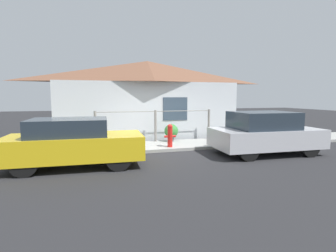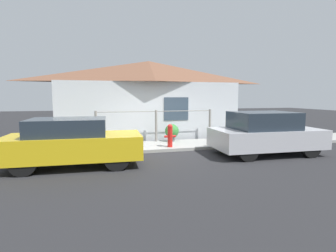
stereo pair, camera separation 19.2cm
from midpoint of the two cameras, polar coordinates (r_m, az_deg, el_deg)
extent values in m
plane|color=#262628|center=(9.35, -0.93, -5.72)|extent=(60.00, 60.00, 0.00)
cube|color=#9E9E99|center=(10.21, -2.27, -4.36)|extent=(24.00, 1.84, 0.11)
cube|color=silver|center=(11.33, -3.86, 3.06)|extent=(8.03, 0.12, 2.61)
cube|color=#384756|center=(11.50, 1.12, 3.78)|extent=(1.10, 0.04, 1.00)
pyramid|color=brown|center=(12.38, -4.95, 11.66)|extent=(8.43, 2.20, 0.98)
cylinder|color=gray|center=(10.59, -16.02, -0.36)|extent=(0.10, 0.10, 1.30)
cylinder|color=gray|center=(10.85, -3.24, 0.04)|extent=(0.10, 0.10, 1.30)
cylinder|color=gray|center=(11.61, 8.40, 0.41)|extent=(0.10, 0.10, 1.30)
cylinder|color=gray|center=(10.80, -3.26, 3.21)|extent=(4.80, 0.03, 0.03)
cube|color=gold|center=(7.80, -20.18, -4.24)|extent=(3.75, 1.74, 0.65)
cube|color=#232D38|center=(7.74, -21.42, -0.22)|extent=(2.08, 1.49, 0.47)
cylinder|color=black|center=(8.47, -11.86, -4.79)|extent=(0.69, 0.22, 0.68)
cylinder|color=black|center=(7.13, -11.48, -6.91)|extent=(0.69, 0.22, 0.68)
cylinder|color=black|center=(8.71, -27.15, -5.07)|extent=(0.69, 0.22, 0.68)
cylinder|color=black|center=(7.42, -29.58, -7.12)|extent=(0.69, 0.22, 0.68)
cube|color=#B7B7BC|center=(9.57, 19.98, -2.39)|extent=(3.67, 1.89, 0.63)
cube|color=#232D38|center=(9.42, 19.39, 1.19)|extent=(2.04, 1.63, 0.57)
cylinder|color=black|center=(10.88, 22.56, -2.72)|extent=(0.67, 0.22, 0.66)
cylinder|color=black|center=(9.70, 28.01, -4.05)|extent=(0.67, 0.22, 0.66)
cylinder|color=black|center=(9.71, 11.85, -3.42)|extent=(0.67, 0.22, 0.66)
cylinder|color=black|center=(8.37, 16.50, -5.12)|extent=(0.67, 0.22, 0.66)
cylinder|color=red|center=(9.66, -0.14, -2.49)|extent=(0.18, 0.18, 0.71)
sphere|color=red|center=(9.61, -0.14, -0.16)|extent=(0.19, 0.19, 0.19)
cylinder|color=red|center=(9.62, -0.90, -2.31)|extent=(0.16, 0.08, 0.08)
cylinder|color=red|center=(9.69, 0.62, -2.24)|extent=(0.16, 0.08, 0.08)
cylinder|color=slate|center=(10.90, 0.21, -2.78)|extent=(0.22, 0.22, 0.22)
sphere|color=#387F38|center=(10.85, 0.21, -1.09)|extent=(0.57, 0.57, 0.57)
cylinder|color=#9E5638|center=(10.34, -17.29, -3.80)|extent=(0.27, 0.27, 0.14)
sphere|color=#387F38|center=(10.30, -17.33, -2.53)|extent=(0.43, 0.43, 0.43)
camera|label=1|loc=(0.10, -90.58, -0.07)|focal=28.00mm
camera|label=2|loc=(0.10, 89.42, 0.07)|focal=28.00mm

